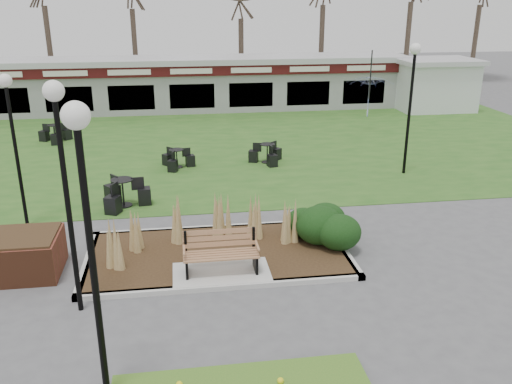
{
  "coord_description": "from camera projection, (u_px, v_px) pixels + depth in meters",
  "views": [
    {
      "loc": [
        -0.81,
        -10.82,
        6.02
      ],
      "look_at": [
        1.06,
        2.0,
        1.35
      ],
      "focal_mm": 38.0,
      "sensor_mm": 36.0,
      "label": 1
    }
  ],
  "objects": [
    {
      "name": "ground",
      "position": [
        222.0,
        280.0,
        12.22
      ],
      "size": [
        100.0,
        100.0,
        0.0
      ],
      "primitive_type": "plane",
      "color": "#515154",
      "rests_on": "ground"
    },
    {
      "name": "lawn",
      "position": [
        198.0,
        145.0,
        23.39
      ],
      "size": [
        34.0,
        16.0,
        0.02
      ],
      "primitive_type": "cube",
      "color": "#27581B",
      "rests_on": "ground"
    },
    {
      "name": "planting_bed",
      "position": [
        268.0,
        237.0,
        13.53
      ],
      "size": [
        6.75,
        3.4,
        1.27
      ],
      "color": "#301E13",
      "rests_on": "ground"
    },
    {
      "name": "park_bench",
      "position": [
        221.0,
        252.0,
        12.25
      ],
      "size": [
        1.7,
        0.66,
        0.93
      ],
      "color": "#986B44",
      "rests_on": "ground"
    },
    {
      "name": "brick_planter",
      "position": [
        27.0,
        254.0,
        12.39
      ],
      "size": [
        1.5,
        1.5,
        0.95
      ],
      "color": "brown",
      "rests_on": "ground"
    },
    {
      "name": "food_pavilion",
      "position": [
        191.0,
        83.0,
        30.31
      ],
      "size": [
        24.6,
        3.4,
        2.9
      ],
      "color": "#9C9D9F",
      "rests_on": "ground"
    },
    {
      "name": "service_hut",
      "position": [
        434.0,
        84.0,
        30.32
      ],
      "size": [
        4.4,
        3.4,
        2.83
      ],
      "color": "silver",
      "rests_on": "ground"
    },
    {
      "name": "lamp_post_near_left",
      "position": [
        11.0,
        118.0,
        14.05
      ],
      "size": [
        0.35,
        0.35,
        4.2
      ],
      "color": "black",
      "rests_on": "ground"
    },
    {
      "name": "lamp_post_near_right",
      "position": [
        84.0,
        193.0,
        7.5
      ],
      "size": [
        0.39,
        0.39,
        4.74
      ],
      "color": "black",
      "rests_on": "ground"
    },
    {
      "name": "lamp_post_mid_left",
      "position": [
        61.0,
        149.0,
        9.93
      ],
      "size": [
        0.39,
        0.39,
        4.65
      ],
      "color": "black",
      "rests_on": "ground"
    },
    {
      "name": "lamp_post_mid_right",
      "position": [
        412.0,
        80.0,
        18.49
      ],
      "size": [
        0.38,
        0.38,
        4.58
      ],
      "color": "black",
      "rests_on": "ground"
    },
    {
      "name": "bistro_set_a",
      "position": [
        123.0,
        197.0,
        16.42
      ],
      "size": [
        1.47,
        1.6,
        0.85
      ],
      "color": "black",
      "rests_on": "ground"
    },
    {
      "name": "bistro_set_b",
      "position": [
        55.0,
        136.0,
        23.78
      ],
      "size": [
        1.41,
        1.33,
        0.76
      ],
      "color": "black",
      "rests_on": "ground"
    },
    {
      "name": "bistro_set_c",
      "position": [
        177.0,
        161.0,
        20.17
      ],
      "size": [
        1.25,
        1.28,
        0.7
      ],
      "color": "black",
      "rests_on": "ground"
    },
    {
      "name": "bistro_set_d",
      "position": [
        267.0,
        156.0,
        20.77
      ],
      "size": [
        1.36,
        1.32,
        0.74
      ],
      "color": "black",
      "rests_on": "ground"
    },
    {
      "name": "patio_umbrella",
      "position": [
        369.0,
        96.0,
        25.06
      ],
      "size": [
        2.12,
        2.16,
        2.67
      ],
      "color": "black",
      "rests_on": "ground"
    }
  ]
}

